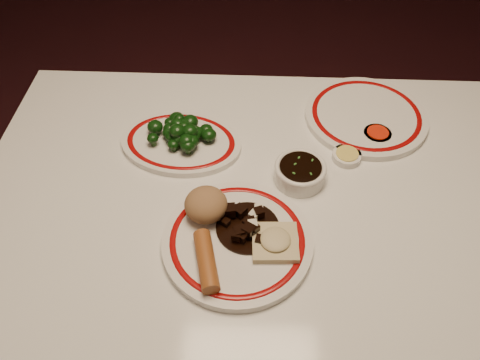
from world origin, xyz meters
name	(u,v)px	position (x,y,z in m)	size (l,w,h in m)	color
ground	(250,351)	(0.00, 0.00, 0.00)	(7.00, 7.00, 0.00)	black
dining_table	(255,234)	(0.00, 0.00, 0.66)	(1.20, 0.90, 0.75)	white
main_plate	(237,241)	(-0.04, -0.09, 0.76)	(0.33, 0.33, 0.02)	white
rice_mound	(206,205)	(-0.10, -0.03, 0.80)	(0.08, 0.08, 0.06)	#976C47
spring_roll	(206,261)	(-0.09, -0.15, 0.78)	(0.03, 0.03, 0.12)	#985425
fried_wonton	(275,241)	(0.04, -0.10, 0.78)	(0.09, 0.09, 0.02)	#C5B78B
stirfry_heap	(246,225)	(-0.02, -0.06, 0.78)	(0.12, 0.12, 0.03)	black
broccoli_plate	(181,143)	(-0.18, 0.18, 0.76)	(0.30, 0.27, 0.02)	white
broccoli_pile	(182,131)	(-0.17, 0.18, 0.79)	(0.16, 0.12, 0.05)	#23471C
soy_bowl	(300,173)	(0.09, 0.08, 0.77)	(0.11, 0.11, 0.04)	white
sweet_sour_dish	(377,135)	(0.28, 0.22, 0.76)	(0.06, 0.06, 0.02)	white
mustard_dish	(347,156)	(0.20, 0.15, 0.76)	(0.06, 0.06, 0.02)	white
far_plate	(366,116)	(0.26, 0.29, 0.76)	(0.38, 0.38, 0.02)	white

